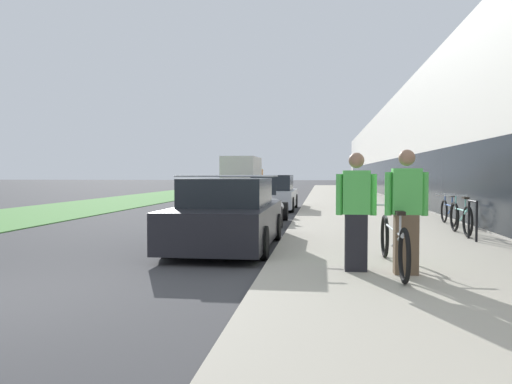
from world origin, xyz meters
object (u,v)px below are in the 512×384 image
cruiser_bike_nearest (461,218)px  vintage_roadster_curbside (254,208)px  tandem_bicycle (393,243)px  person_bystander (356,212)px  parked_sedan_far (273,194)px  person_rider (406,212)px  parked_sedan_curbside (228,216)px  moving_truck (243,175)px  bike_rack_hoop (473,216)px  cruiser_bike_middle (449,212)px

cruiser_bike_nearest → vintage_roadster_curbside: 5.95m
tandem_bicycle → vintage_roadster_curbside: vintage_roadster_curbside is taller
person_bystander → parked_sedan_far: size_ratio=0.38×
person_rider → cruiser_bike_nearest: person_rider is taller
cruiser_bike_nearest → vintage_roadster_curbside: (-5.21, 2.87, -0.00)m
parked_sedan_curbside → vintage_roadster_curbside: size_ratio=1.13×
tandem_bicycle → moving_truck: bearing=103.0°
person_bystander → moving_truck: (-6.59, 31.08, 0.45)m
person_bystander → vintage_roadster_curbside: person_bystander is taller
person_bystander → parked_sedan_curbside: person_bystander is taller
parked_sedan_curbside → person_rider: bearing=-42.4°
tandem_bicycle → bike_rack_hoop: 4.08m
person_bystander → cruiser_bike_middle: 7.62m
person_rider → parked_sedan_far: size_ratio=0.39×
cruiser_bike_nearest → moving_truck: 27.97m
person_bystander → cruiser_bike_middle: (2.98, 6.99, -0.50)m
vintage_roadster_curbside → tandem_bicycle: bearing=-67.5°
cruiser_bike_nearest → parked_sedan_curbside: (-5.08, -2.07, 0.17)m
cruiser_bike_nearest → cruiser_bike_middle: (0.28, 2.28, -0.02)m
moving_truck → parked_sedan_far: bearing=-77.0°
bike_rack_hoop → cruiser_bike_nearest: cruiser_bike_nearest is taller
moving_truck → bike_rack_hoop: bearing=-71.3°
vintage_roadster_curbside → moving_truck: size_ratio=0.55×
person_rider → parked_sedan_curbside: (-3.06, 2.80, -0.33)m
bike_rack_hoop → vintage_roadster_curbside: bearing=143.0°
vintage_roadster_curbside → parked_sedan_curbside: bearing=-88.5°
tandem_bicycle → bike_rack_hoop: bearing=58.9°
bike_rack_hoop → person_rider: bearing=-117.3°
cruiser_bike_middle → moving_truck: moving_truck is taller
parked_sedan_curbside → parked_sedan_far: bearing=90.7°
tandem_bicycle → bike_rack_hoop: size_ratio=3.22×
cruiser_bike_nearest → parked_sedan_curbside: 5.49m
bike_rack_hoop → parked_sedan_far: parked_sedan_far is taller
person_bystander → moving_truck: moving_truck is taller
cruiser_bike_nearest → vintage_roadster_curbside: bearing=151.1°
person_bystander → parked_sedan_far: (-2.52, 13.41, -0.31)m
person_rider → person_bystander: 0.69m
vintage_roadster_curbside → bike_rack_hoop: bearing=-37.0°
bike_rack_hoop → moving_truck: bearing=108.7°
person_bystander → parked_sedan_far: bearing=100.7°
bike_rack_hoop → parked_sedan_curbside: 5.16m
tandem_bicycle → moving_truck: (-7.15, 30.89, 0.92)m
tandem_bicycle → cruiser_bike_middle: tandem_bicycle is taller
vintage_roadster_curbside → parked_sedan_far: parked_sedan_far is taller
person_bystander → parked_sedan_far: 13.65m
parked_sedan_far → person_bystander: bearing=-79.3°
person_bystander → bike_rack_hoop: 4.56m
vintage_roadster_curbside → parked_sedan_far: 5.83m
moving_truck → person_bystander: bearing=-78.0°
vintage_roadster_curbside → person_rider: bearing=-67.6°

